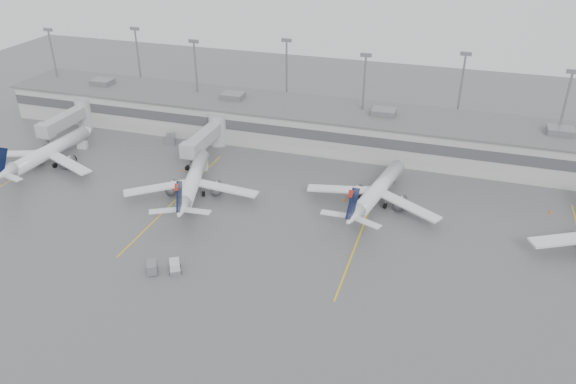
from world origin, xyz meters
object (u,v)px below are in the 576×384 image
(jet_far_left, at_px, (46,152))
(jet_mid_left, at_px, (193,181))
(jet_mid_right, at_px, (377,191))
(baggage_tug, at_px, (175,267))

(jet_far_left, xyz_separation_m, jet_mid_left, (34.60, -2.45, -0.06))
(jet_far_left, distance_m, jet_mid_left, 34.68)
(jet_far_left, bearing_deg, jet_mid_right, 7.02)
(jet_far_left, height_order, jet_mid_right, jet_far_left)
(jet_mid_left, relative_size, jet_mid_right, 0.97)
(jet_far_left, bearing_deg, baggage_tug, -27.14)
(jet_far_left, xyz_separation_m, jet_mid_right, (68.01, 4.30, -0.04))
(jet_far_left, height_order, jet_mid_left, jet_far_left)
(jet_mid_left, height_order, baggage_tug, jet_mid_left)
(jet_mid_right, bearing_deg, baggage_tug, -119.73)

